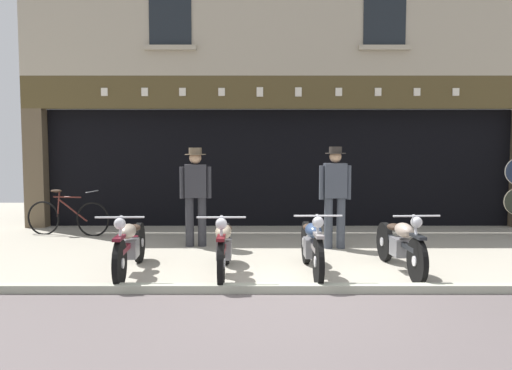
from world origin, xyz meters
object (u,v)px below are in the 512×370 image
object	(u,v)px
motorcycle_center	(312,244)
leaning_bicycle	(67,217)
motorcycle_center_right	(400,243)
advert_board_near	(212,150)
shopkeeper_center	(335,192)
salesman_left	(195,191)
motorcycle_center_left	(224,245)
motorcycle_left	(130,245)

from	to	relation	value
motorcycle_center	leaning_bicycle	xyz separation A→B (m)	(-4.57, 3.13, -0.05)
motorcycle_center_right	advert_board_near	distance (m)	5.41
motorcycle_center	shopkeeper_center	world-z (taller)	shopkeeper_center
motorcycle_center_right	shopkeeper_center	distance (m)	1.90
salesman_left	advert_board_near	size ratio (longest dim) A/B	1.68
motorcycle_center_left	shopkeeper_center	bearing A→B (deg)	-134.86
motorcycle_center	advert_board_near	distance (m)	4.93
leaning_bicycle	motorcycle_center_left	bearing A→B (deg)	55.55
shopkeeper_center	leaning_bicycle	xyz separation A→B (m)	(-5.17, 1.33, -0.63)
motorcycle_left	motorcycle_center_right	distance (m)	3.81
motorcycle_center_left	shopkeeper_center	xyz separation A→B (m)	(1.82, 1.86, 0.58)
motorcycle_center	motorcycle_center_right	bearing A→B (deg)	-175.56
motorcycle_center_left	motorcycle_center_right	world-z (taller)	motorcycle_center_left
salesman_left	shopkeeper_center	xyz separation A→B (m)	(2.45, -0.19, 0.01)
motorcycle_center_right	advert_board_near	world-z (taller)	advert_board_near
motorcycle_center_left	advert_board_near	bearing A→B (deg)	-83.70
motorcycle_center_right	salesman_left	world-z (taller)	salesman_left
motorcycle_center	shopkeeper_center	bearing A→B (deg)	-109.48
motorcycle_center_left	advert_board_near	distance (m)	4.69
motorcycle_left	motorcycle_center_right	bearing A→B (deg)	178.73
motorcycle_center_left	salesman_left	distance (m)	2.21
motorcycle_center_right	shopkeeper_center	world-z (taller)	shopkeeper_center
motorcycle_left	motorcycle_center_right	world-z (taller)	motorcycle_left
shopkeeper_center	motorcycle_center_left	bearing A→B (deg)	43.37
motorcycle_center_left	salesman_left	bearing A→B (deg)	-73.29
motorcycle_center_left	motorcycle_center_right	distance (m)	2.50
advert_board_near	salesman_left	bearing A→B (deg)	-92.37
motorcycle_center_left	salesman_left	size ratio (longest dim) A/B	1.11
motorcycle_left	shopkeeper_center	size ratio (longest dim) A/B	1.13
motorcycle_center	motorcycle_center_right	xyz separation A→B (m)	(1.27, 0.12, -0.01)
motorcycle_left	advert_board_near	xyz separation A→B (m)	(0.79, 4.41, 1.30)
motorcycle_center_right	motorcycle_center	bearing A→B (deg)	2.05
shopkeeper_center	motorcycle_left	bearing A→B (deg)	27.40
motorcycle_center	advert_board_near	bearing A→B (deg)	-69.53
shopkeeper_center	leaning_bicycle	bearing A→B (deg)	-16.62
motorcycle_left	advert_board_near	distance (m)	4.66
motorcycle_center	shopkeeper_center	size ratio (longest dim) A/B	1.10
motorcycle_left	motorcycle_center_left	size ratio (longest dim) A/B	1.03
motorcycle_center	salesman_left	xyz separation A→B (m)	(-1.85, 1.98, 0.57)
motorcycle_left	leaning_bicycle	size ratio (longest dim) A/B	1.15
leaning_bicycle	salesman_left	bearing A→B (deg)	76.32
salesman_left	motorcycle_center	bearing A→B (deg)	126.83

